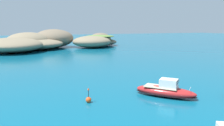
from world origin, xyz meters
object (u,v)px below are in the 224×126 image
at_px(islet_small, 97,41).
at_px(motorboat_red, 166,91).
at_px(islet_large, 32,42).
at_px(channel_buoy, 89,99).

height_order(islet_small, motorboat_red, islet_small).
relative_size(islet_large, channel_buoy, 22.00).
bearing_deg(motorboat_red, islet_small, 76.17).
bearing_deg(channel_buoy, islet_small, 68.66).
xyz_separation_m(islet_large, islet_small, (23.33, 2.11, -0.32)).
xyz_separation_m(islet_small, motorboat_red, (-14.79, -60.07, -1.45)).
distance_m(islet_small, channel_buoy, 62.86).
distance_m(islet_large, islet_small, 23.43).
xyz_separation_m(islet_large, motorboat_red, (8.54, -57.96, -1.77)).
xyz_separation_m(motorboat_red, channel_buoy, (-8.08, 1.54, -0.31)).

